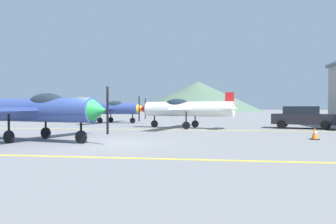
{
  "coord_description": "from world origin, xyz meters",
  "views": [
    {
      "loc": [
        4.56,
        -12.81,
        1.54
      ],
      "look_at": [
        1.29,
        10.0,
        1.2
      ],
      "focal_mm": 33.49,
      "sensor_mm": 36.0,
      "label": 1
    }
  ],
  "objects_px": {
    "airplane_far": "(110,108)",
    "traffic_cone_front": "(315,134)",
    "airplane_mid": "(185,108)",
    "car_sedan": "(303,117)",
    "airplane_near": "(37,109)"
  },
  "relations": [
    {
      "from": "airplane_far",
      "to": "traffic_cone_front",
      "type": "xyz_separation_m",
      "value": [
        14.91,
        -14.05,
        -1.17
      ]
    },
    {
      "from": "airplane_far",
      "to": "traffic_cone_front",
      "type": "relative_size",
      "value": 14.71
    },
    {
      "from": "airplane_mid",
      "to": "car_sedan",
      "type": "xyz_separation_m",
      "value": [
        8.56,
        0.84,
        -0.62
      ]
    },
    {
      "from": "airplane_near",
      "to": "car_sedan",
      "type": "distance_m",
      "value": 17.97
    },
    {
      "from": "airplane_mid",
      "to": "airplane_far",
      "type": "bearing_deg",
      "value": 139.9
    },
    {
      "from": "car_sedan",
      "to": "traffic_cone_front",
      "type": "bearing_deg",
      "value": -101.55
    },
    {
      "from": "airplane_far",
      "to": "traffic_cone_front",
      "type": "height_order",
      "value": "airplane_far"
    },
    {
      "from": "traffic_cone_front",
      "to": "airplane_far",
      "type": "bearing_deg",
      "value": 136.7
    },
    {
      "from": "airplane_mid",
      "to": "airplane_far",
      "type": "height_order",
      "value": "same"
    },
    {
      "from": "airplane_far",
      "to": "car_sedan",
      "type": "height_order",
      "value": "airplane_far"
    },
    {
      "from": "airplane_far",
      "to": "traffic_cone_front",
      "type": "distance_m",
      "value": 20.53
    },
    {
      "from": "airplane_far",
      "to": "car_sedan",
      "type": "distance_m",
      "value": 17.61
    },
    {
      "from": "airplane_near",
      "to": "airplane_far",
      "type": "xyz_separation_m",
      "value": [
        -2.14,
        16.59,
        0.0
      ]
    },
    {
      "from": "airplane_mid",
      "to": "traffic_cone_front",
      "type": "distance_m",
      "value": 10.11
    },
    {
      "from": "traffic_cone_front",
      "to": "airplane_mid",
      "type": "bearing_deg",
      "value": 133.36
    }
  ]
}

